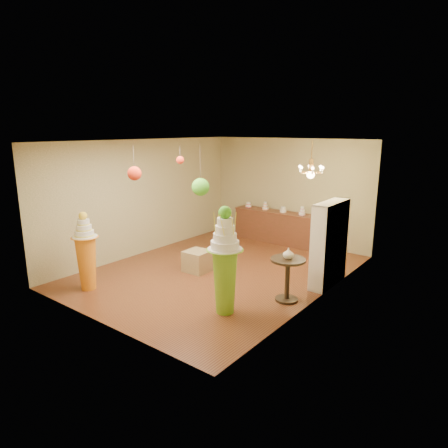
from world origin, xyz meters
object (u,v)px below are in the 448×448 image
Objects in this scene: pedestal_green at (225,268)px; sideboard at (283,227)px; round_table at (287,274)px; pedestal_orange at (86,257)px.

pedestal_green reaches higher than sideboard.
sideboard reaches higher than round_table.
pedestal_orange reaches higher than sideboard.
pedestal_orange is 4.09m from round_table.
pedestal_green reaches higher than round_table.
pedestal_orange is at bearing -150.48° from round_table.
pedestal_green is 4.82m from sideboard.
sideboard is (1.50, 5.46, -0.22)m from pedestal_orange.
pedestal_green is 0.65× the size of sideboard.
pedestal_green reaches higher than pedestal_orange.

